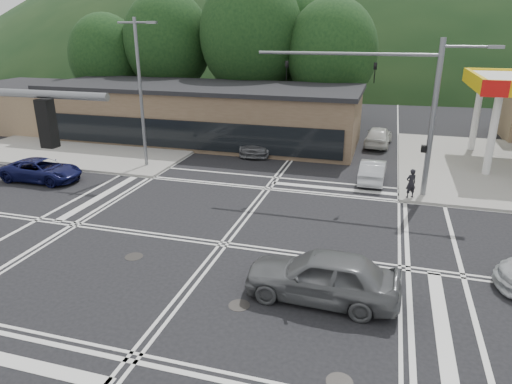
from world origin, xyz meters
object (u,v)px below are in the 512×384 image
(car_queue_b, at_px, (378,136))
(car_northbound, at_px, (259,141))
(car_queue_a, at_px, (373,170))
(car_blue_west, at_px, (42,170))
(car_grey_center, at_px, (322,276))
(pedestrian, at_px, (411,183))

(car_queue_b, relative_size, car_northbound, 0.85)
(car_queue_a, relative_size, car_queue_b, 0.90)
(car_queue_b, bearing_deg, car_northbound, 30.89)
(car_blue_west, bearing_deg, car_grey_center, -114.30)
(car_queue_b, bearing_deg, pedestrian, 104.36)
(car_grey_center, bearing_deg, car_queue_a, 177.65)
(car_grey_center, height_order, car_northbound, car_grey_center)
(car_blue_west, xyz_separation_m, car_queue_b, (18.45, 13.98, 0.10))
(car_blue_west, bearing_deg, car_queue_a, -74.49)
(car_northbound, bearing_deg, car_grey_center, -73.13)
(car_queue_b, bearing_deg, car_queue_a, 94.36)
(car_northbound, bearing_deg, car_blue_west, -141.24)
(car_grey_center, xyz_separation_m, pedestrian, (3.03, 10.35, 0.06))
(pedestrian, bearing_deg, car_grey_center, 43.66)
(car_grey_center, bearing_deg, car_blue_west, -111.69)
(car_blue_west, relative_size, car_northbound, 0.90)
(car_grey_center, relative_size, car_northbound, 0.98)
(car_queue_a, bearing_deg, car_queue_b, -88.42)
(car_blue_west, xyz_separation_m, car_northbound, (10.32, 9.91, 0.10))
(car_northbound, bearing_deg, pedestrian, -40.76)
(car_queue_b, height_order, car_northbound, car_northbound)
(car_blue_west, bearing_deg, pedestrian, -83.08)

